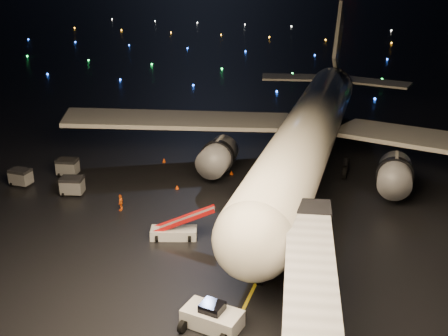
% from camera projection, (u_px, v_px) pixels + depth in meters
% --- Properties ---
extents(lane_centre, '(0.25, 80.00, 0.02)m').
position_uv_depth(lane_centre, '(291.00, 212.00, 54.32)').
color(lane_centre, gold).
rests_on(lane_centre, ground).
extents(airliner, '(60.32, 57.44, 16.71)m').
position_uv_depth(airliner, '(314.00, 97.00, 62.43)').
color(airliner, silver).
rests_on(airliner, ground).
extents(pushback_tug, '(4.23, 2.69, 1.88)m').
position_uv_depth(pushback_tug, '(212.00, 315.00, 37.52)').
color(pushback_tug, silver).
rests_on(pushback_tug, ground).
extents(belt_loader, '(6.13, 3.35, 2.87)m').
position_uv_depth(belt_loader, '(173.00, 223.00, 49.00)').
color(belt_loader, silver).
rests_on(belt_loader, ground).
extents(crew_c, '(0.56, 1.02, 1.66)m').
position_uv_depth(crew_c, '(121.00, 202.00, 54.42)').
color(crew_c, orange).
rests_on(crew_c, ground).
extents(safety_cone_0, '(0.43, 0.43, 0.47)m').
position_uv_depth(safety_cone_0, '(177.00, 187.00, 59.44)').
color(safety_cone_0, '#F94B07').
rests_on(safety_cone_0, ground).
extents(safety_cone_1, '(0.51, 0.51, 0.52)m').
position_uv_depth(safety_cone_1, '(231.00, 172.00, 63.25)').
color(safety_cone_1, '#F94B07').
rests_on(safety_cone_1, ground).
extents(safety_cone_2, '(0.47, 0.47, 0.49)m').
position_uv_depth(safety_cone_2, '(164.00, 160.00, 66.92)').
color(safety_cone_2, '#F94B07').
rests_on(safety_cone_2, ground).
extents(safety_cone_3, '(0.57, 0.57, 0.52)m').
position_uv_depth(safety_cone_3, '(124.00, 126.00, 79.79)').
color(safety_cone_3, '#F94B07').
rests_on(safety_cone_3, ground).
extents(taxiway_lights, '(164.00, 92.00, 0.36)m').
position_uv_depth(taxiway_lights, '(318.00, 51.00, 138.26)').
color(taxiway_lights, black).
rests_on(taxiway_lights, ground).
extents(baggage_cart_0, '(2.56, 2.07, 1.90)m').
position_uv_depth(baggage_cart_0, '(72.00, 186.00, 57.88)').
color(baggage_cart_0, slate).
rests_on(baggage_cart_0, ground).
extents(baggage_cart_1, '(2.49, 1.97, 1.90)m').
position_uv_depth(baggage_cart_1, '(68.00, 167.00, 62.83)').
color(baggage_cart_1, slate).
rests_on(baggage_cart_1, ground).
extents(baggage_cart_2, '(2.19, 1.57, 1.82)m').
position_uv_depth(baggage_cart_2, '(21.00, 177.00, 60.19)').
color(baggage_cart_2, slate).
rests_on(baggage_cart_2, ground).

